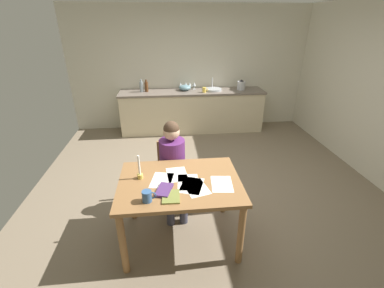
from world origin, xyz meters
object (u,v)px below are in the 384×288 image
object	(u,v)px
mixing_bowl	(185,88)
teacup_on_counter	(204,90)
stovetop_kettle	(241,85)
wine_glass_near_sink	(194,84)
candlestick	(140,172)
bottle_vinegar	(146,87)
sink_unit	(213,89)
wine_glass_back_left	(186,84)
coffee_mug	(147,196)
book_cookery	(171,197)
chair_at_table	(172,170)
book_magazine	(164,190)
wine_glass_back_right	(180,85)
person_seated	(173,162)
wine_glass_by_kettle	(190,84)
bottle_oil	(141,87)
dining_table	(180,190)

from	to	relation	value
mixing_bowl	teacup_on_counter	xyz separation A→B (m)	(0.39, -0.22, -0.00)
stovetop_kettle	wine_glass_near_sink	bearing A→B (deg)	171.56
candlestick	teacup_on_counter	bearing A→B (deg)	69.58
bottle_vinegar	stovetop_kettle	size ratio (longest dim) A/B	1.15
mixing_bowl	sink_unit	bearing A→B (deg)	-5.83
wine_glass_back_left	teacup_on_counter	size ratio (longest dim) A/B	1.31
coffee_mug	wine_glass_back_left	size ratio (longest dim) A/B	0.85
book_cookery	stovetop_kettle	distance (m)	3.88
sink_unit	bottle_vinegar	size ratio (longest dim) A/B	1.42
chair_at_table	book_magazine	bearing A→B (deg)	-96.57
bottle_vinegar	wine_glass_back_right	world-z (taller)	bottle_vinegar
person_seated	book_magazine	xyz separation A→B (m)	(-0.11, -0.71, 0.10)
chair_at_table	book_magazine	xyz separation A→B (m)	(-0.10, -0.86, 0.30)
bottle_vinegar	mixing_bowl	bearing A→B (deg)	2.06
mixing_bowl	wine_glass_back_right	distance (m)	0.13
mixing_bowl	book_magazine	bearing A→B (deg)	-97.75
book_magazine	wine_glass_by_kettle	size ratio (longest dim) A/B	1.47
bottle_oil	stovetop_kettle	bearing A→B (deg)	-0.75
book_cookery	candlestick	bearing A→B (deg)	132.69
wine_glass_by_kettle	wine_glass_back_right	size ratio (longest dim) A/B	1.00
chair_at_table	bottle_oil	world-z (taller)	bottle_oil
chair_at_table	teacup_on_counter	bearing A→B (deg)	72.22
person_seated	candlestick	distance (m)	0.60
book_magazine	chair_at_table	bearing A→B (deg)	100.06
person_seated	coffee_mug	bearing A→B (deg)	-107.06
chair_at_table	wine_glass_back_left	distance (m)	2.78
candlestick	stovetop_kettle	size ratio (longest dim) A/B	1.22
bottle_oil	wine_glass_back_right	xyz separation A→B (m)	(0.83, 0.12, -0.00)
dining_table	wine_glass_back_right	distance (m)	3.42
wine_glass_back_right	teacup_on_counter	world-z (taller)	wine_glass_back_right
wine_glass_by_kettle	wine_glass_back_right	xyz separation A→B (m)	(-0.21, 0.00, 0.00)
coffee_mug	stovetop_kettle	world-z (taller)	stovetop_kettle
dining_table	chair_at_table	distance (m)	0.73
wine_glass_back_left	teacup_on_counter	distance (m)	0.47
stovetop_kettle	wine_glass_near_sink	distance (m)	1.02
wine_glass_back_left	wine_glass_back_right	bearing A→B (deg)	180.00
bottle_vinegar	wine_glass_by_kettle	xyz separation A→B (m)	(0.93, 0.11, 0.00)
wine_glass_by_kettle	stovetop_kettle	bearing A→B (deg)	-7.71
bottle_oil	bottle_vinegar	xyz separation A→B (m)	(0.10, 0.01, -0.00)
sink_unit	stovetop_kettle	xyz separation A→B (m)	(0.61, -0.00, 0.08)
stovetop_kettle	teacup_on_counter	xyz separation A→B (m)	(-0.83, -0.15, -0.04)
candlestick	bottle_oil	bearing A→B (deg)	93.57
bottle_oil	stovetop_kettle	distance (m)	2.15
mixing_bowl	wine_glass_by_kettle	world-z (taller)	wine_glass_by_kettle
sink_unit	wine_glass_back_right	xyz separation A→B (m)	(-0.70, 0.15, 0.09)
book_magazine	wine_glass_near_sink	bearing A→B (deg)	95.70
person_seated	bottle_vinegar	size ratio (longest dim) A/B	4.73
bottle_oil	teacup_on_counter	bearing A→B (deg)	-7.73
bottle_vinegar	teacup_on_counter	bearing A→B (deg)	-8.81
candlestick	wine_glass_by_kettle	distance (m)	3.41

